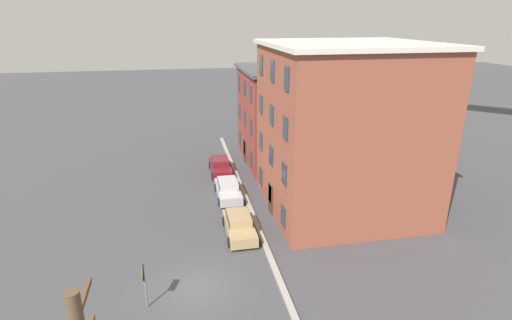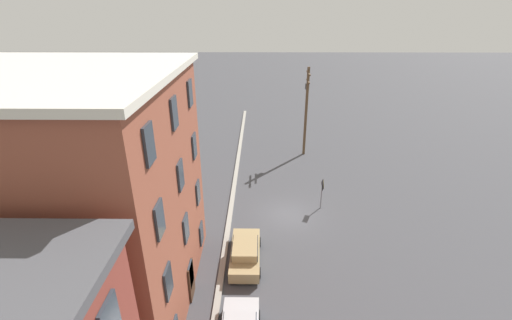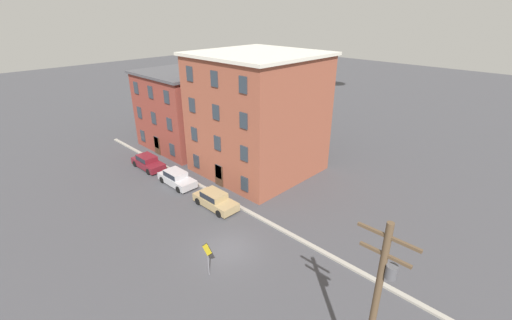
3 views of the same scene
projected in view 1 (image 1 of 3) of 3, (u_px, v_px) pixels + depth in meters
name	position (u px, v px, depth m)	size (l,w,h in m)	color
ground_plane	(198.00, 288.00, 21.85)	(200.00, 200.00, 0.00)	#424247
kerb_strip	(278.00, 277.00, 22.65)	(56.00, 0.36, 0.16)	#9E998E
apartment_corner	(299.00, 114.00, 40.49)	(10.42, 11.73, 9.39)	brown
apartment_midblock	(344.00, 129.00, 29.32)	(11.45, 11.44, 12.38)	brown
car_maroon	(220.00, 165.00, 37.75)	(4.40, 1.92, 1.43)	maroon
car_silver	(228.00, 189.00, 32.62)	(4.40, 1.92, 1.43)	#B7B7BC
car_tan	(239.00, 224.00, 27.04)	(4.40, 1.92, 1.43)	tan
caution_sign	(144.00, 278.00, 19.79)	(1.06, 0.08, 2.60)	slate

